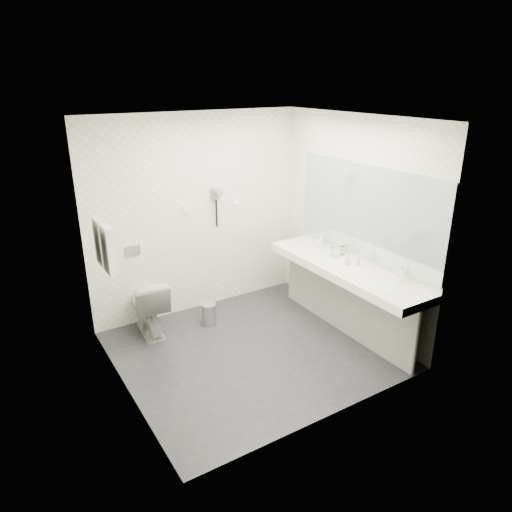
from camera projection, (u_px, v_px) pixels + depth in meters
floor at (252, 350)px, 5.26m from camera, size 2.80×2.80×0.00m
ceiling at (251, 119)px, 4.36m from camera, size 2.80×2.80×0.00m
wall_back at (197, 215)px, 5.84m from camera, size 2.80×0.00×2.80m
wall_front at (335, 291)px, 3.78m from camera, size 2.80×0.00×2.80m
wall_left at (115, 273)px, 4.12m from camera, size 0.00×2.60×2.60m
wall_right at (353, 224)px, 5.50m from camera, size 0.00×2.60×2.60m
vanity_counter at (344, 270)px, 5.37m from camera, size 0.55×2.20×0.10m
vanity_panel at (343, 302)px, 5.53m from camera, size 0.03×2.15×0.75m
vanity_post_near at (416, 341)px, 4.72m from camera, size 0.06×0.06×0.75m
vanity_post_far at (293, 273)px, 6.37m from camera, size 0.06×0.06×0.75m
mirror at (366, 211)px, 5.26m from camera, size 0.02×2.20×1.05m
basin_near at (387, 287)px, 4.84m from camera, size 0.40×0.31×0.05m
basin_far at (309, 250)px, 5.87m from camera, size 0.40×0.31×0.05m
faucet_near at (401, 275)px, 4.90m from camera, size 0.04×0.04×0.15m
faucet_far at (322, 241)px, 5.93m from camera, size 0.04×0.04×0.15m
soap_bottle_a at (348, 261)px, 5.35m from camera, size 0.07×0.07×0.11m
soap_bottle_b at (337, 255)px, 5.56m from camera, size 0.09×0.09×0.08m
soap_bottle_c at (358, 260)px, 5.32m from camera, size 0.06×0.06×0.14m
glass_left at (333, 252)px, 5.61m from camera, size 0.07×0.07×0.10m
glass_right at (342, 250)px, 5.65m from camera, size 0.07×0.07×0.11m
toilet at (148, 306)px, 5.50m from camera, size 0.45×0.73×0.70m
flush_plate at (133, 251)px, 5.51m from camera, size 0.18×0.02×0.12m
pedal_bin at (209, 314)px, 5.77m from camera, size 0.23×0.23×0.25m
bin_lid at (209, 305)px, 5.73m from camera, size 0.18×0.18×0.02m
towel_rail at (101, 224)px, 4.47m from camera, size 0.02×0.62×0.02m
towel_near at (108, 250)px, 4.44m from camera, size 0.07×0.24×0.48m
towel_far at (100, 242)px, 4.66m from camera, size 0.07×0.24×0.48m
dryer_cradle at (215, 194)px, 5.85m from camera, size 0.10×0.04×0.14m
dryer_barrel at (218, 192)px, 5.78m from camera, size 0.08×0.14×0.08m
dryer_cord at (217, 213)px, 5.93m from camera, size 0.02×0.02×0.35m
switch_plate_a at (186, 209)px, 5.72m from camera, size 0.09×0.02×0.09m
switch_plate_b at (236, 202)px, 6.07m from camera, size 0.09×0.02×0.09m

